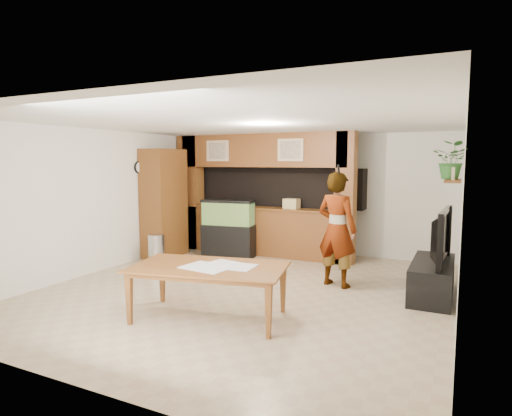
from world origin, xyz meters
The scene contains 22 objects.
floor centered at (0.00, 0.00, 0.00)m, with size 6.50×6.50×0.00m, color tan.
ceiling centered at (0.00, 0.00, 2.60)m, with size 6.50×6.50×0.00m, color white.
wall_back centered at (0.00, 3.25, 1.30)m, with size 6.00×6.00×0.00m, color white.
wall_left centered at (-3.00, 0.00, 1.30)m, with size 6.50×6.50×0.00m, color white.
wall_right centered at (3.00, 0.00, 1.30)m, with size 6.50×6.50×0.00m, color white.
partition centered at (-0.95, 2.64, 1.31)m, with size 4.20×0.99×2.60m.
wall_clock centered at (-2.97, 1.00, 1.90)m, with size 0.05×0.25×0.25m.
wall_shelf centered at (2.85, 1.95, 1.70)m, with size 0.25×0.90×0.04m, color brown.
pantry_cabinet centered at (-2.70, 1.44, 1.14)m, with size 0.57×0.93×2.28m, color brown.
trash_can centered at (-2.41, 0.80, 0.29)m, with size 0.32×0.32×0.58m, color #B2B2B7.
aquarium centered at (-1.42, 1.95, 0.60)m, with size 1.10×0.41×1.22m.
tv_stand centered at (2.65, 0.97, 0.26)m, with size 0.58×1.58×0.53m, color black.
television centered at (2.65, 0.97, 0.93)m, with size 1.39×0.18×0.80m, color black.
photo_frame centered at (2.85, 1.67, 1.82)m, with size 0.03×0.16×0.21m, color tan.
potted_plant centered at (2.82, 2.21, 2.04)m, with size 0.58×0.50×0.64m, color #2D6C2B.
person centered at (1.21, 0.85, 0.93)m, with size 0.68×0.45×1.86m, color #947851.
microphone centered at (1.26, 0.69, 1.90)m, with size 0.03×0.03×0.15m, color black.
dining_table centered at (0.13, -1.32, 0.34)m, with size 1.96×1.09×0.69m, color brown.
newspaper_a centered at (0.42, -1.17, 0.69)m, with size 0.54×0.39×0.01m, color silver.
newspaper_b centered at (0.14, -1.37, 0.69)m, with size 0.60×0.44×0.01m, color silver.
newspaper_c centered at (0.28, -1.12, 0.69)m, with size 0.50×0.36×0.01m, color silver.
counter_box centered at (-0.19, 2.45, 1.14)m, with size 0.31×0.21×0.21m, color tan.
Camera 1 is at (2.99, -5.84, 2.02)m, focal length 30.00 mm.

